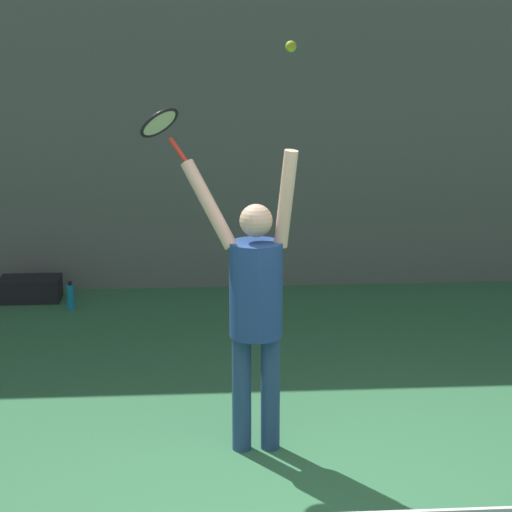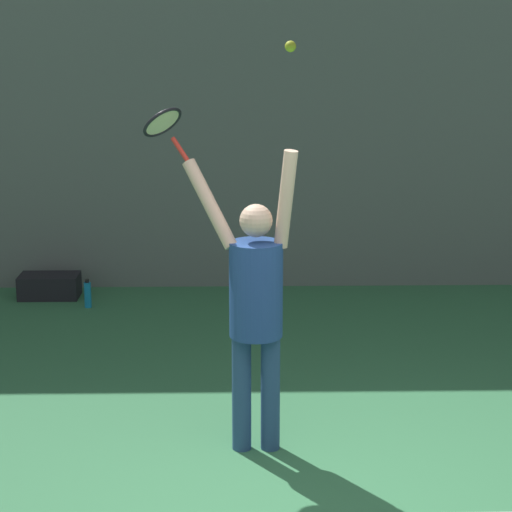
# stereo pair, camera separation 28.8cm
# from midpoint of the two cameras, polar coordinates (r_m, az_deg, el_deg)

# --- Properties ---
(back_wall) EXTENTS (18.00, 0.10, 5.00)m
(back_wall) POSITION_cam_midpoint_polar(r_m,az_deg,el_deg) (9.95, -0.54, 12.21)
(back_wall) COLOR slate
(back_wall) RESTS_ON ground_plane
(tennis_player) EXTENTS (0.78, 0.47, 2.06)m
(tennis_player) POSITION_cam_midpoint_polar(r_m,az_deg,el_deg) (6.10, -1.40, -2.74)
(tennis_player) COLOR #2D4C7F
(tennis_player) RESTS_ON ground_plane
(tennis_racket) EXTENTS (0.38, 0.37, 0.36)m
(tennis_racket) POSITION_cam_midpoint_polar(r_m,az_deg,el_deg) (6.25, -7.20, 7.98)
(tennis_racket) COLOR red
(tennis_ball) EXTENTS (0.07, 0.07, 0.07)m
(tennis_ball) POSITION_cam_midpoint_polar(r_m,az_deg,el_deg) (5.78, 0.70, 12.78)
(tennis_ball) COLOR #CCDB2D
(water_bottle) EXTENTS (0.07, 0.07, 0.30)m
(water_bottle) POSITION_cam_midpoint_polar(r_m,az_deg,el_deg) (9.61, -12.19, -2.48)
(water_bottle) COLOR #198CCC
(water_bottle) RESTS_ON ground_plane
(equipment_bag) EXTENTS (0.63, 0.36, 0.25)m
(equipment_bag) POSITION_cam_midpoint_polar(r_m,az_deg,el_deg) (10.05, -14.51, -1.98)
(equipment_bag) COLOR black
(equipment_bag) RESTS_ON ground_plane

